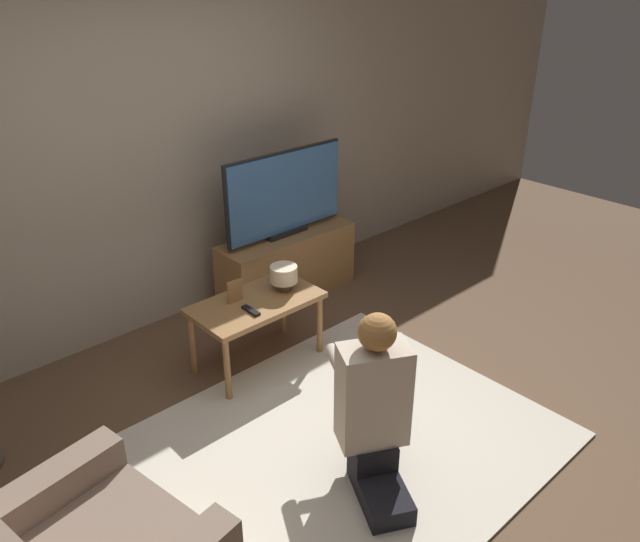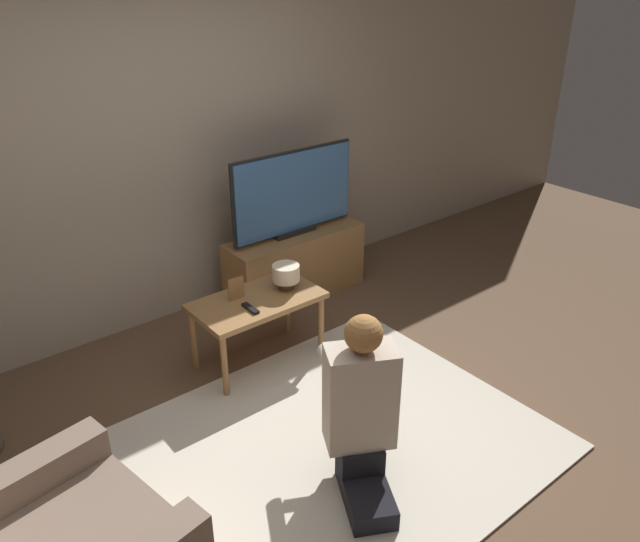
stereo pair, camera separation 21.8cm
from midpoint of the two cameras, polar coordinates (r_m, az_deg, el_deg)
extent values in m
plane|color=brown|center=(3.62, 0.19, -15.70)|extent=(10.00, 10.00, 0.00)
cube|color=tan|center=(4.44, -17.27, 10.61)|extent=(10.00, 0.06, 2.60)
cube|color=beige|center=(3.61, 0.19, -15.60)|extent=(2.24, 1.85, 0.02)
cube|color=olive|center=(4.94, -4.27, 0.46)|extent=(1.14, 0.36, 0.54)
cube|color=black|center=(4.82, -4.38, 3.54)|extent=(0.37, 0.08, 0.04)
cube|color=black|center=(4.71, -4.58, 7.17)|extent=(1.08, 0.03, 0.63)
cube|color=#38669E|center=(4.70, -4.52, 7.14)|extent=(1.05, 0.04, 0.60)
cube|color=olive|center=(4.04, -7.42, -2.94)|extent=(0.84, 0.47, 0.04)
cylinder|color=olive|center=(3.85, -10.10, -8.95)|extent=(0.04, 0.04, 0.44)
cylinder|color=olive|center=(4.22, -1.52, -5.03)|extent=(0.04, 0.04, 0.44)
cylinder|color=olive|center=(4.14, -13.08, -6.56)|extent=(0.04, 0.04, 0.44)
cylinder|color=olive|center=(4.48, -4.79, -3.11)|extent=(0.04, 0.04, 0.44)
cube|color=#7A6656|center=(3.05, -26.27, -21.37)|extent=(0.83, 0.27, 0.60)
cube|color=black|center=(3.29, 3.52, -19.38)|extent=(0.39, 0.48, 0.11)
cube|color=black|center=(3.31, 2.70, -15.94)|extent=(0.31, 0.32, 0.14)
cube|color=#C1B29E|center=(3.09, 2.83, -11.28)|extent=(0.39, 0.34, 0.54)
sphere|color=tan|center=(2.89, 2.99, -5.65)|extent=(0.18, 0.18, 0.18)
sphere|color=#9E6B38|center=(2.86, 3.12, -5.63)|extent=(0.18, 0.18, 0.18)
cube|color=black|center=(3.36, 0.97, -7.19)|extent=(0.13, 0.10, 0.04)
cylinder|color=#C1B29E|center=(3.29, 3.26, -8.05)|extent=(0.20, 0.30, 0.07)
cylinder|color=#C1B29E|center=(3.25, -0.21, -8.58)|extent=(0.20, 0.30, 0.07)
cube|color=olive|center=(4.00, -9.35, -1.85)|extent=(0.11, 0.01, 0.15)
cylinder|color=#4C3823|center=(4.13, -4.81, -1.34)|extent=(0.10, 0.10, 0.06)
cylinder|color=beige|center=(4.09, -4.86, -0.29)|extent=(0.18, 0.18, 0.11)
cube|color=black|center=(3.90, -7.94, -3.63)|extent=(0.04, 0.15, 0.02)
camera|label=1|loc=(0.11, -91.63, -0.81)|focal=35.00mm
camera|label=2|loc=(0.11, 88.37, 0.81)|focal=35.00mm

